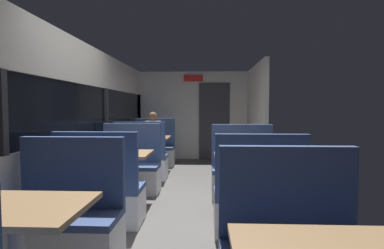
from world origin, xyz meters
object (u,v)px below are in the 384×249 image
bench_mid_window_facing_end (101,196)px  bench_far_window_facing_entry (154,151)px  seated_passenger (153,143)px  dining_table_rear_aisle (250,164)px  bench_mid_window_facing_entry (130,172)px  bench_far_window_facing_end (142,162)px  bench_rear_aisle_facing_entry (243,175)px  dining_table_mid_window (118,160)px  bench_rear_aisle_facing_end (258,204)px  dining_table_near_window (16,221)px  bench_near_window_facing_entry (66,226)px  dining_table_far_window (148,141)px

bench_mid_window_facing_end → bench_far_window_facing_entry: same height
seated_passenger → dining_table_rear_aisle: bearing=-60.3°
bench_mid_window_facing_entry → seated_passenger: (0.00, 2.24, 0.21)m
bench_far_window_facing_end → bench_rear_aisle_facing_entry: size_ratio=1.00×
dining_table_mid_window → bench_mid_window_facing_end: 0.77m
bench_mid_window_facing_entry → dining_table_rear_aisle: 2.03m
dining_table_mid_window → bench_rear_aisle_facing_end: 2.03m
bench_mid_window_facing_entry → bench_rear_aisle_facing_end: size_ratio=1.00×
dining_table_near_window → bench_near_window_facing_entry: bench_near_window_facing_entry is taller
bench_mid_window_facing_end → bench_rear_aisle_facing_end: (1.79, -0.20, 0.00)m
bench_mid_window_facing_end → bench_mid_window_facing_entry: size_ratio=1.00×
dining_table_far_window → dining_table_rear_aisle: 3.09m
dining_table_near_window → bench_far_window_facing_end: size_ratio=0.82×
bench_mid_window_facing_end → seated_passenger: bearing=90.0°
bench_rear_aisle_facing_end → bench_mid_window_facing_end: bearing=173.6°
dining_table_far_window → bench_rear_aisle_facing_end: bench_rear_aisle_facing_end is taller
dining_table_near_window → dining_table_mid_window: bearing=90.0°
dining_table_near_window → bench_rear_aisle_facing_entry: 3.35m
dining_table_mid_window → bench_far_window_facing_end: bearing=90.0°
bench_mid_window_facing_end → dining_table_rear_aisle: bearing=15.6°
bench_mid_window_facing_end → dining_table_rear_aisle: (1.79, 0.50, 0.31)m
dining_table_near_window → bench_rear_aisle_facing_entry: size_ratio=0.82×
bench_rear_aisle_facing_end → bench_mid_window_facing_entry: bearing=138.2°
bench_near_window_facing_entry → seated_passenger: bearing=90.0°
bench_mid_window_facing_end → dining_table_far_window: size_ratio=1.22×
dining_table_mid_window → bench_mid_window_facing_end: size_ratio=0.82×
bench_near_window_facing_entry → bench_mid_window_facing_entry: bearing=90.0°
bench_mid_window_facing_entry → bench_rear_aisle_facing_end: bearing=-41.8°
dining_table_mid_window → bench_rear_aisle_facing_entry: (1.79, 0.50, -0.31)m
bench_near_window_facing_entry → bench_rear_aisle_facing_entry: (1.79, 2.11, 0.00)m
dining_table_rear_aisle → bench_far_window_facing_end: bearing=134.6°
bench_near_window_facing_entry → seated_passenger: 4.56m
dining_table_near_window → dining_table_rear_aisle: size_ratio=1.00×
dining_table_rear_aisle → bench_rear_aisle_facing_entry: (0.00, 0.70, -0.31)m
dining_table_far_window → dining_table_rear_aisle: size_ratio=1.00×
bench_mid_window_facing_end → bench_rear_aisle_facing_end: bearing=-6.4°
seated_passenger → dining_table_mid_window: bearing=-90.0°
bench_far_window_facing_entry → seated_passenger: (0.00, -0.07, 0.21)m
dining_table_mid_window → seated_passenger: (0.00, 2.94, -0.10)m
dining_table_mid_window → bench_rear_aisle_facing_entry: 1.88m
bench_mid_window_facing_entry → bench_rear_aisle_facing_entry: (1.79, -0.20, 0.00)m
bench_near_window_facing_entry → dining_table_far_window: bench_near_window_facing_entry is taller
dining_table_mid_window → bench_mid_window_facing_entry: bearing=90.0°
dining_table_mid_window → bench_far_window_facing_end: size_ratio=0.82×
dining_table_near_window → dining_table_mid_window: (0.00, 2.31, 0.00)m
dining_table_far_window → bench_mid_window_facing_entry: bearing=-90.0°
dining_table_mid_window → dining_table_rear_aisle: same height
dining_table_mid_window → dining_table_far_window: size_ratio=1.00×
bench_rear_aisle_facing_end → dining_table_far_window: bearing=119.1°
dining_table_mid_window → seated_passenger: seated_passenger is taller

